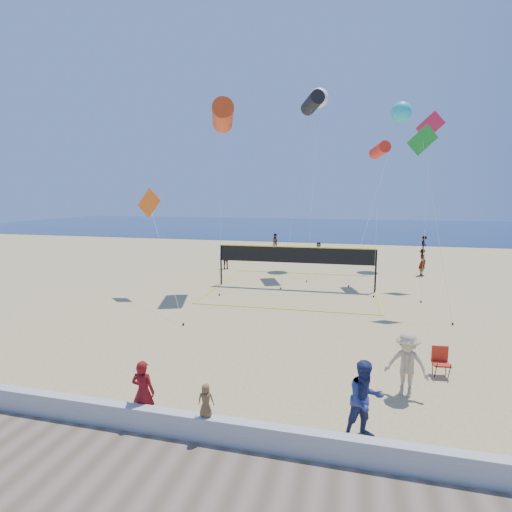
# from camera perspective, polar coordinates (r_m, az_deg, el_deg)

# --- Properties ---
(ground) EXTENTS (120.00, 120.00, 0.00)m
(ground) POSITION_cam_1_polar(r_m,az_deg,el_deg) (12.63, 4.53, -18.31)
(ground) COLOR tan
(ground) RESTS_ON ground
(ocean) EXTENTS (140.00, 50.00, 0.03)m
(ocean) POSITION_cam_1_polar(r_m,az_deg,el_deg) (73.35, 12.80, 4.01)
(ocean) COLOR #10244F
(ocean) RESTS_ON ground
(seawall) EXTENTS (32.00, 0.30, 0.60)m
(seawall) POSITION_cam_1_polar(r_m,az_deg,el_deg) (9.93, 1.32, -24.47)
(seawall) COLOR silver
(seawall) RESTS_ON ground
(woman) EXTENTS (0.62, 0.42, 1.66)m
(woman) POSITION_cam_1_polar(r_m,az_deg,el_deg) (10.97, -15.81, -18.20)
(woman) COLOR maroon
(woman) RESTS_ON ground
(toddler) EXTENTS (0.41, 0.29, 0.79)m
(toddler) POSITION_cam_1_polar(r_m,az_deg,el_deg) (9.96, -7.18, -19.76)
(toddler) COLOR brown
(toddler) RESTS_ON seawall
(bystander_a) EXTENTS (1.16, 1.08, 1.91)m
(bystander_a) POSITION_cam_1_polar(r_m,az_deg,el_deg) (10.31, 15.30, -19.21)
(bystander_a) COLOR navy
(bystander_a) RESTS_ON ground
(bystander_b) EXTENTS (1.36, 1.01, 1.87)m
(bystander_b) POSITION_cam_1_polar(r_m,az_deg,el_deg) (12.59, 20.74, -14.27)
(bystander_b) COLOR tan
(bystander_b) RESTS_ON ground
(far_person_0) EXTENTS (1.01, 0.79, 1.60)m
(far_person_0) POSITION_cam_1_polar(r_m,az_deg,el_deg) (31.27, -4.37, -0.40)
(far_person_0) COLOR gray
(far_person_0) RESTS_ON ground
(far_person_1) EXTENTS (1.46, 1.08, 1.53)m
(far_person_1) POSITION_cam_1_polar(r_m,az_deg,el_deg) (36.50, 8.91, 0.77)
(far_person_1) COLOR gray
(far_person_1) RESTS_ON ground
(far_person_2) EXTENTS (0.60, 0.78, 1.93)m
(far_person_2) POSITION_cam_1_polar(r_m,az_deg,el_deg) (30.98, 22.68, -0.84)
(far_person_2) COLOR gray
(far_person_2) RESTS_ON ground
(far_person_3) EXTENTS (0.91, 0.75, 1.75)m
(far_person_3) POSITION_cam_1_polar(r_m,az_deg,el_deg) (41.83, 2.81, 2.01)
(far_person_3) COLOR gray
(far_person_3) RESTS_ON ground
(far_person_4) EXTENTS (0.75, 1.10, 1.58)m
(far_person_4) POSITION_cam_1_polar(r_m,az_deg,el_deg) (44.52, 22.89, 1.64)
(far_person_4) COLOR gray
(far_person_4) RESTS_ON ground
(camp_chair) EXTENTS (0.55, 0.66, 1.04)m
(camp_chair) POSITION_cam_1_polar(r_m,az_deg,el_deg) (14.44, 24.86, -13.27)
(camp_chair) COLOR red
(camp_chair) RESTS_ON ground
(volleyball_net) EXTENTS (10.04, 9.89, 2.62)m
(volleyball_net) POSITION_cam_1_polar(r_m,az_deg,el_deg) (24.68, 5.63, -0.49)
(volleyball_net) COLOR black
(volleyball_net) RESTS_ON ground
(kite_0) EXTENTS (2.11, 3.14, 11.05)m
(kite_0) POSITION_cam_1_polar(r_m,az_deg,el_deg) (24.41, -4.77, 19.33)
(kite_0) COLOR red
(kite_0) RESTS_ON ground
(kite_1) EXTENTS (2.08, 7.17, 12.83)m
(kite_1) POSITION_cam_1_polar(r_m,az_deg,el_deg) (30.30, 8.07, 20.84)
(kite_1) COLOR black
(kite_1) RESTS_ON ground
(kite_2) EXTENTS (1.32, 5.15, 9.05)m
(kite_2) POSITION_cam_1_polar(r_m,az_deg,el_deg) (27.24, 17.26, 14.23)
(kite_2) COLOR red
(kite_2) RESTS_ON ground
(kite_3) EXTENTS (5.09, 5.18, 6.15)m
(kite_3) POSITION_cam_1_polar(r_m,az_deg,el_deg) (23.35, -14.86, 6.73)
(kite_3) COLOR orange
(kite_3) RESTS_ON ground
(kite_4) EXTENTS (2.17, 2.63, 9.09)m
(kite_4) POSITION_cam_1_polar(r_m,az_deg,el_deg) (21.31, 22.90, 13.69)
(kite_4) COLOR #17912C
(kite_4) RESTS_ON ground
(kite_5) EXTENTS (1.75, 5.10, 10.84)m
(kite_5) POSITION_cam_1_polar(r_m,az_deg,el_deg) (27.62, 23.61, 15.72)
(kite_5) COLOR #BC1C3F
(kite_5) RESTS_ON ground
(kite_6) EXTENTS (1.85, 7.98, 14.05)m
(kite_6) POSITION_cam_1_polar(r_m,az_deg,el_deg) (34.10, 8.95, 21.39)
(kite_6) COLOR white
(kite_6) RESTS_ON ground
(kite_7) EXTENTS (4.35, 10.02, 12.94)m
(kite_7) POSITION_cam_1_polar(r_m,az_deg,el_deg) (35.00, 20.03, 18.78)
(kite_7) COLOR #25C7D1
(kite_7) RESTS_ON ground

